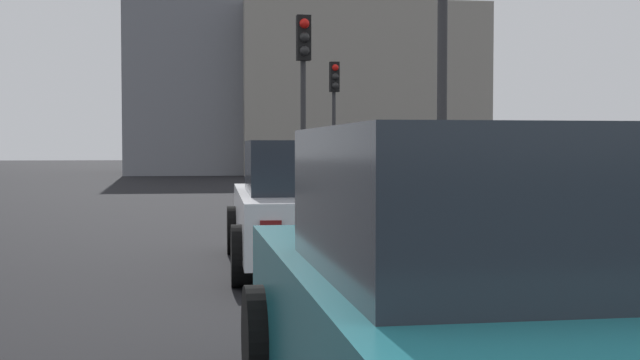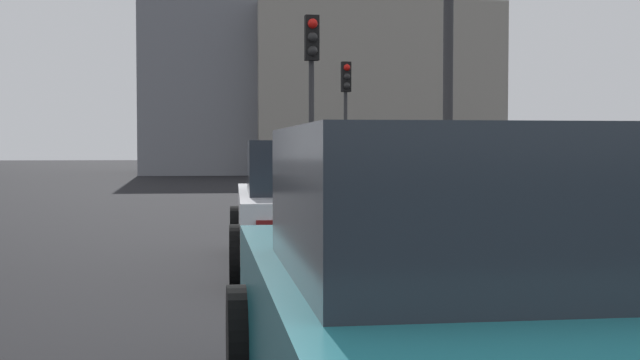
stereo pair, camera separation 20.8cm
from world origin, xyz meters
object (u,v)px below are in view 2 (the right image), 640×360
Objects in this scene: traffic_light_near_left at (312,72)px; traffic_light_near_right at (346,99)px; car_teal_second at (474,309)px; car_white_lead at (312,206)px.

traffic_light_near_left is 8.41m from traffic_light_near_right.
traffic_light_near_left is at bearing -18.76° from traffic_light_near_right.
car_teal_second is at bearing -5.81° from traffic_light_near_left.
car_white_lead is at bearing -0.86° from car_teal_second.
car_white_lead is 1.06× the size of traffic_light_near_right.
traffic_light_near_left is (13.26, -0.52, 2.18)m from car_teal_second.
car_white_lead is 15.57m from traffic_light_near_right.
car_teal_second is at bearing -178.99° from car_white_lead.
traffic_light_near_right is at bearing -9.22° from car_white_lead.
car_teal_second is 13.45m from traffic_light_near_left.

